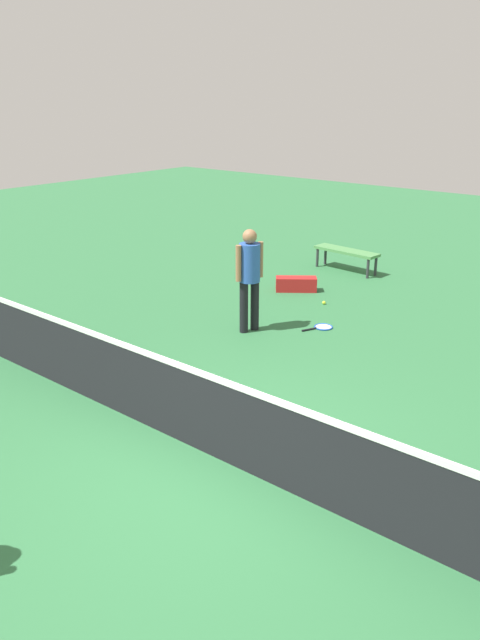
% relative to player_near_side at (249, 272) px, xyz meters
% --- Properties ---
extents(ground_plane, '(40.00, 40.00, 0.00)m').
position_rel_player_near_side_xyz_m(ground_plane, '(-2.24, 3.20, -1.01)').
color(ground_plane, '#2D6B3D').
extents(court_net, '(10.09, 0.09, 1.07)m').
position_rel_player_near_side_xyz_m(court_net, '(-2.24, 3.20, -0.51)').
color(court_net, '#4C4C51').
rests_on(court_net, ground_plane).
extents(player_near_side, '(0.42, 0.52, 1.70)m').
position_rel_player_near_side_xyz_m(player_near_side, '(0.00, 0.00, 0.00)').
color(player_near_side, black).
rests_on(player_near_side, ground_plane).
extents(tennis_racket_near_player, '(0.41, 0.60, 0.03)m').
position_rel_player_near_side_xyz_m(tennis_racket_near_player, '(-0.87, -0.87, -1.00)').
color(tennis_racket_near_player, blue).
rests_on(tennis_racket_near_player, ground_plane).
extents(tennis_ball_near_player, '(0.07, 0.07, 0.07)m').
position_rel_player_near_side_xyz_m(tennis_ball_near_player, '(-3.73, 2.29, -0.98)').
color(tennis_ball_near_player, '#C6E033').
rests_on(tennis_ball_near_player, ground_plane).
extents(tennis_ball_midcourt, '(0.07, 0.07, 0.07)m').
position_rel_player_near_side_xyz_m(tennis_ball_midcourt, '(-2.18, 2.17, -0.98)').
color(tennis_ball_midcourt, '#C6E033').
rests_on(tennis_ball_midcourt, ground_plane).
extents(tennis_ball_baseline, '(0.07, 0.07, 0.07)m').
position_rel_player_near_side_xyz_m(tennis_ball_baseline, '(-2.30, 2.22, -0.98)').
color(tennis_ball_baseline, '#C6E033').
rests_on(tennis_ball_baseline, ground_plane).
extents(tennis_ball_stray_left, '(0.07, 0.07, 0.07)m').
position_rel_player_near_side_xyz_m(tennis_ball_stray_left, '(-0.23, -1.94, -0.98)').
color(tennis_ball_stray_left, '#C6E033').
rests_on(tennis_ball_stray_left, ground_plane).
extents(courtside_bench, '(1.53, 0.53, 0.48)m').
position_rel_player_near_side_xyz_m(courtside_bench, '(0.64, -4.21, -0.59)').
color(courtside_bench, '#4C8C4C').
rests_on(courtside_bench, ground_plane).
extents(equipment_bag, '(0.80, 0.71, 0.28)m').
position_rel_player_near_side_xyz_m(equipment_bag, '(0.62, -2.32, -0.87)').
color(equipment_bag, '#B21E1E').
rests_on(equipment_bag, ground_plane).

